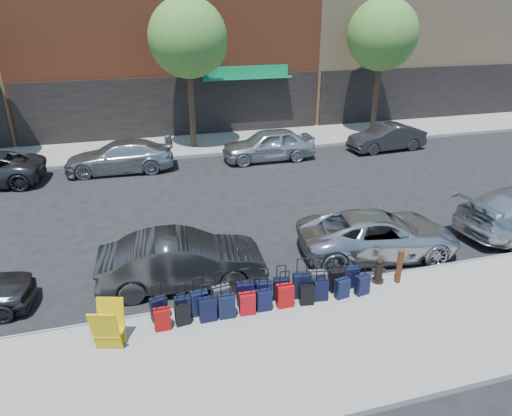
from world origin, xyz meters
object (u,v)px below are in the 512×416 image
object	(u,v)px
bollard	(399,266)
car_far_3	(387,138)
car_near_2	(378,234)
car_far_2	(268,145)
fire_hydrant	(379,271)
car_near_1	(182,261)
suitcase_front_5	(264,292)
car_far_1	(120,157)
tree_center	(191,40)
display_rack	(108,326)
tree_right	(385,37)

from	to	relation	value
bollard	car_far_3	world-z (taller)	car_far_3
car_near_2	car_far_2	xyz separation A→B (m)	(-0.39, 9.80, 0.10)
fire_hydrant	car_far_2	size ratio (longest dim) A/B	0.16
fire_hydrant	car_near_1	xyz separation A→B (m)	(-4.99, 1.55, 0.25)
car_near_2	car_near_1	bearing A→B (deg)	97.37
suitcase_front_5	car_far_1	size ratio (longest dim) A/B	0.19
bollard	car_far_3	size ratio (longest dim) A/B	0.24
tree_center	car_far_3	world-z (taller)	tree_center
tree_center	car_near_2	distance (m)	13.94
tree_center	suitcase_front_5	bearing A→B (deg)	-92.41
display_rack	car_near_2	distance (m)	8.07
bollard	display_rack	world-z (taller)	display_rack
display_rack	car_far_1	bearing A→B (deg)	105.57
tree_center	tree_right	world-z (taller)	same
display_rack	car_near_2	bearing A→B (deg)	33.65
suitcase_front_5	fire_hydrant	size ratio (longest dim) A/B	1.31
bollard	car_near_1	xyz separation A→B (m)	(-5.49, 1.71, 0.08)
display_rack	car_far_3	size ratio (longest dim) A/B	0.26
display_rack	tree_right	bearing A→B (deg)	62.57
display_rack	car_far_3	world-z (taller)	car_far_3
bollard	car_near_1	bearing A→B (deg)	162.70
tree_right	fire_hydrant	bearing A→B (deg)	-119.03
suitcase_front_5	display_rack	world-z (taller)	display_rack
tree_center	car_near_2	xyz separation A→B (m)	(3.48, -12.64, -4.75)
tree_right	bollard	bearing A→B (deg)	-117.21
car_far_1	display_rack	bearing A→B (deg)	1.60
tree_right	car_far_1	xyz separation A→B (m)	(-14.40, -2.64, -4.72)
fire_hydrant	car_far_2	bearing A→B (deg)	105.94
car_far_1	car_far_3	bearing A→B (deg)	91.97
bollard	fire_hydrant	bearing A→B (deg)	162.70
bollard	car_near_2	size ratio (longest dim) A/B	0.20
suitcase_front_5	display_rack	bearing A→B (deg)	-162.72
suitcase_front_5	car_far_3	world-z (taller)	car_far_3
fire_hydrant	car_far_2	distance (m)	11.41
tree_center	car_near_1	xyz separation A→B (m)	(-2.39, -12.69, -4.69)
car_near_2	suitcase_front_5	bearing A→B (deg)	118.81
tree_right	car_near_2	xyz separation A→B (m)	(-7.02, -12.64, -4.75)
display_rack	car_near_1	world-z (taller)	car_near_1
car_near_2	car_far_2	size ratio (longest dim) A/B	1.07
suitcase_front_5	fire_hydrant	bearing A→B (deg)	8.09
tree_center	car_far_2	bearing A→B (deg)	-42.63
tree_center	fire_hydrant	distance (m)	15.29
car_far_3	fire_hydrant	bearing A→B (deg)	-35.35
suitcase_front_5	car_near_2	size ratio (longest dim) A/B	0.19
display_rack	car_far_1	world-z (taller)	car_far_1
bollard	car_near_2	bearing A→B (deg)	77.89
tree_right	car_near_1	size ratio (longest dim) A/B	1.66
tree_right	display_rack	world-z (taller)	tree_right
tree_center	car_near_2	world-z (taller)	tree_center
fire_hydrant	car_far_2	xyz separation A→B (m)	(0.49, 11.40, 0.29)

